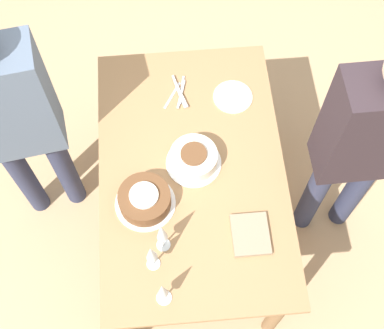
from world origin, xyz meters
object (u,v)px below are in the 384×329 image
Objects in this scene: person_watching at (364,142)px; cake_center_white at (194,159)px; wine_glass_far at (162,233)px; person_cutting at (13,118)px; wine_glass_near at (151,254)px; wine_glass_extra at (163,291)px; cake_front_chocolate at (145,200)px.

cake_center_white is at bearing -4.83° from person_watching.
person_cutting is (-0.59, -0.63, 0.02)m from wine_glass_far.
wine_glass_near is at bearing -24.52° from cake_center_white.
wine_glass_extra is (0.62, -0.18, 0.09)m from cake_center_white.
wine_glass_far is at bearing 19.11° from cake_front_chocolate.
cake_center_white is 0.30m from cake_front_chocolate.
wine_glass_far reaches higher than cake_front_chocolate.
wine_glass_far is at bearing 19.31° from person_watching.
wine_glass_near is 0.89m from person_cutting.
wine_glass_far is 1.18× the size of wine_glass_extra.
wine_glass_far is (0.39, -0.17, 0.12)m from cake_center_white.
person_cutting reaches higher than wine_glass_far.
person_cutting reaches higher than wine_glass_near.
cake_center_white is 0.17× the size of person_cutting.
person_watching is (-0.42, 0.96, 0.03)m from wine_glass_near.
cake_center_white is 0.53m from wine_glass_near.
person_watching reaches higher than cake_front_chocolate.
wine_glass_near is at bearing -57.68° from person_cutting.
cake_center_white is 0.84m from person_cutting.
wine_glass_extra is at bearing 13.60° from wine_glass_near.
cake_front_chocolate is 1.15× the size of wine_glass_far.
cake_front_chocolate is 1.27× the size of wine_glass_near.
wine_glass_near reaches higher than cake_center_white.
cake_front_chocolate is at bearing -160.89° from wine_glass_far.
cake_front_chocolate is at bearing -43.30° from person_cutting.
cake_center_white is at bearing 155.48° from wine_glass_near.
wine_glass_near is 0.90× the size of wine_glass_far.
person_cutting is 1.00× the size of person_watching.
person_watching is at bearing 113.38° from wine_glass_near.
wine_glass_near is 0.14× the size of person_watching.
wine_glass_extra is (0.15, 0.04, -0.02)m from wine_glass_near.
wine_glass_far is at bearing 176.94° from wine_glass_extra.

